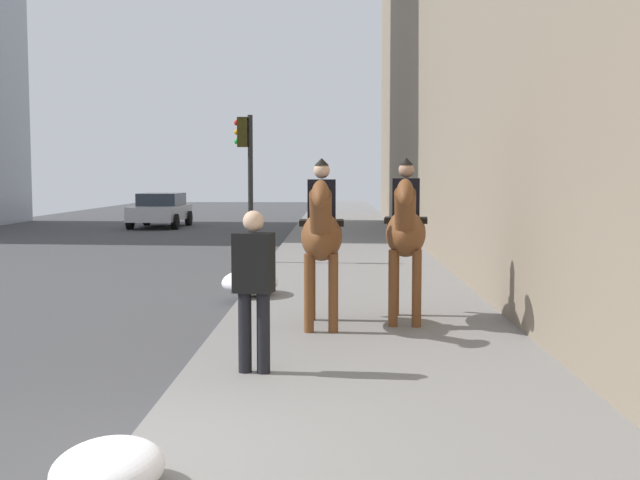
{
  "coord_description": "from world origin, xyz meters",
  "views": [
    {
      "loc": [
        -5.68,
        -1.62,
        2.18
      ],
      "look_at": [
        4.0,
        -1.44,
        1.4
      ],
      "focal_mm": 44.97,
      "sensor_mm": 36.0,
      "label": 1
    }
  ],
  "objects_px": {
    "mounted_horse_near": "(322,234)",
    "car_near_lane": "(161,209)",
    "mounted_horse_far": "(406,231)",
    "traffic_light_near_curb": "(247,165)",
    "pedestrian_greeting": "(254,280)"
  },
  "relations": [
    {
      "from": "pedestrian_greeting",
      "to": "traffic_light_near_curb",
      "type": "height_order",
      "value": "traffic_light_near_curb"
    },
    {
      "from": "mounted_horse_far",
      "to": "pedestrian_greeting",
      "type": "bearing_deg",
      "value": -25.95
    },
    {
      "from": "mounted_horse_near",
      "to": "mounted_horse_far",
      "type": "bearing_deg",
      "value": 109.58
    },
    {
      "from": "mounted_horse_near",
      "to": "traffic_light_near_curb",
      "type": "bearing_deg",
      "value": -166.88
    },
    {
      "from": "pedestrian_greeting",
      "to": "car_near_lane",
      "type": "distance_m",
      "value": 26.2
    },
    {
      "from": "mounted_horse_far",
      "to": "car_near_lane",
      "type": "height_order",
      "value": "mounted_horse_far"
    },
    {
      "from": "car_near_lane",
      "to": "traffic_light_near_curb",
      "type": "relative_size",
      "value": 1.18
    },
    {
      "from": "mounted_horse_far",
      "to": "traffic_light_near_curb",
      "type": "height_order",
      "value": "traffic_light_near_curb"
    },
    {
      "from": "mounted_horse_far",
      "to": "traffic_light_near_curb",
      "type": "bearing_deg",
      "value": -152.56
    },
    {
      "from": "mounted_horse_near",
      "to": "car_near_lane",
      "type": "bearing_deg",
      "value": -162.57
    },
    {
      "from": "pedestrian_greeting",
      "to": "car_near_lane",
      "type": "bearing_deg",
      "value": 25.03
    },
    {
      "from": "mounted_horse_far",
      "to": "pedestrian_greeting",
      "type": "xyz_separation_m",
      "value": [
        -2.96,
        1.83,
        -0.31
      ]
    },
    {
      "from": "mounted_horse_near",
      "to": "mounted_horse_far",
      "type": "distance_m",
      "value": 1.24
    },
    {
      "from": "mounted_horse_far",
      "to": "mounted_horse_near",
      "type": "bearing_deg",
      "value": -64.59
    },
    {
      "from": "mounted_horse_far",
      "to": "car_near_lane",
      "type": "bearing_deg",
      "value": -153.76
    }
  ]
}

